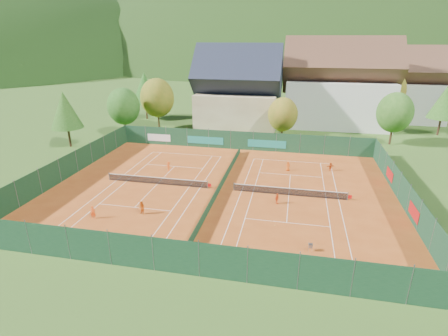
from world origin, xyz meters
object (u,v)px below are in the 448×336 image
ball_hopper (310,246)px  player_left_near (93,212)px  hotel_block_b (403,89)px  player_left_mid (142,208)px  player_right_near (277,199)px  chalet (238,94)px  hotel_block_a (338,89)px  player_right_far_a (288,166)px  player_left_far (169,166)px  player_right_far_b (330,167)px

ball_hopper → player_left_near: player_left_near is taller
hotel_block_b → player_left_mid: bearing=-125.3°
ball_hopper → player_left_near: 21.11m
player_right_near → player_left_mid: bearing=137.8°
chalet → hotel_block_a: hotel_block_a is taller
player_left_near → player_right_far_a: bearing=21.1°
hotel_block_a → player_right_far_a: hotel_block_a is taller
chalet → player_left_far: chalet is taller
hotel_block_b → chalet: bearing=-157.0°
ball_hopper → player_left_far: 24.05m
hotel_block_b → player_left_far: size_ratio=13.43×
chalet → player_left_near: chalet is taller
player_right_near → player_right_far_b: 13.16m
ball_hopper → player_right_near: size_ratio=0.64×
hotel_block_b → player_right_far_a: bearing=-121.9°
ball_hopper → player_left_mid: bearing=169.0°
hotel_block_b → player_right_far_a: hotel_block_b is taller
hotel_block_b → player_left_near: 67.60m
player_right_near → ball_hopper: bearing=-132.2°
chalet → ball_hopper: (13.12, -40.91, -6.07)m
hotel_block_a → player_left_far: 40.15m
player_left_near → player_right_near: size_ratio=1.11×
player_left_far → hotel_block_b: bearing=-108.9°
player_left_mid → player_right_far_a: (14.14, 15.62, -0.07)m
player_right_far_a → player_left_near: bearing=25.5°
ball_hopper → player_left_far: size_ratio=0.62×
player_left_far → player_right_near: size_ratio=1.03×
player_left_near → player_left_far: size_ratio=1.07×
player_left_mid → player_right_far_b: player_left_mid is taller
player_left_near → player_left_mid: size_ratio=0.94×
hotel_block_b → player_left_near: hotel_block_b is taller
chalet → player_left_near: size_ratio=11.77×
hotel_block_a → player_left_far: (-24.20, -31.33, -6.74)m
player_right_far_a → player_right_near: bearing=67.9°
ball_hopper → player_right_far_a: size_ratio=0.61×
player_left_far → player_left_near: bearing=104.3°
hotel_block_b → ball_hopper: size_ratio=21.60×
hotel_block_b → ball_hopper: hotel_block_b is taller
player_left_far → hotel_block_a: bearing=-102.4°
hotel_block_a → hotel_block_b: hotel_block_a is taller
hotel_block_b → player_right_far_b: bearing=-115.6°
hotel_block_a → player_left_far: size_ratio=16.79×
player_left_near → hotel_block_b: bearing=30.5°
player_left_near → player_right_near: 19.06m
hotel_block_b → hotel_block_a: bearing=-150.3°
player_left_mid → player_right_near: (13.33, 5.23, -0.11)m
chalet → hotel_block_a: (19.00, 6.00, 0.76)m
player_left_near → player_right_near: bearing=-0.5°
player_right_far_a → chalet: bearing=-82.0°
player_left_far → player_right_far_a: bearing=-143.1°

